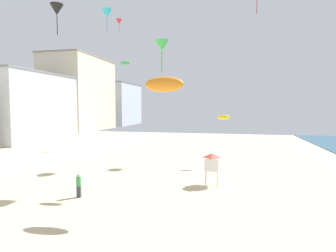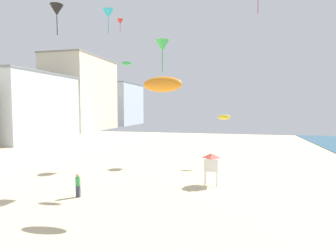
% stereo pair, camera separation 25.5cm
% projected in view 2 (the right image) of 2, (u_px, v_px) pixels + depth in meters
% --- Properties ---
extents(boardwalk_hotel_mid, '(14.32, 18.81, 12.48)m').
position_uv_depth(boardwalk_hotel_mid, '(19.00, 107.00, 51.93)').
color(boardwalk_hotel_mid, '#ADB7C1').
rests_on(boardwalk_hotel_mid, ground).
extents(boardwalk_hotel_far, '(11.56, 20.88, 19.10)m').
position_uv_depth(boardwalk_hotel_far, '(82.00, 94.00, 73.45)').
color(boardwalk_hotel_far, beige).
rests_on(boardwalk_hotel_far, ground).
extents(boardwalk_hotel_distant, '(12.78, 19.61, 14.23)m').
position_uv_depth(boardwalk_hotel_distant, '(118.00, 104.00, 96.30)').
color(boardwalk_hotel_distant, '#ADB7C1').
rests_on(boardwalk_hotel_distant, ground).
extents(kite_flyer, '(0.34, 0.34, 1.64)m').
position_uv_depth(kite_flyer, '(78.00, 184.00, 18.87)').
color(kite_flyer, '#383D4C').
rests_on(kite_flyer, ground).
extents(lifeguard_stand, '(1.10, 1.10, 2.55)m').
position_uv_depth(lifeguard_stand, '(211.00, 162.00, 21.63)').
color(lifeguard_stand, white).
rests_on(lifeguard_stand, ground).
extents(kite_green_delta, '(1.50, 1.50, 3.41)m').
position_uv_depth(kite_green_delta, '(162.00, 46.00, 30.28)').
color(kite_green_delta, green).
extents(kite_green_parafoil, '(1.56, 0.43, 0.61)m').
position_uv_depth(kite_green_parafoil, '(127.00, 63.00, 42.52)').
color(kite_green_parafoil, green).
extents(kite_red_delta, '(0.92, 0.92, 2.08)m').
position_uv_depth(kite_red_delta, '(120.00, 22.00, 41.96)').
color(kite_red_delta, red).
extents(kite_cyan_delta, '(1.66, 1.66, 3.77)m').
position_uv_depth(kite_cyan_delta, '(108.00, 14.00, 44.06)').
color(kite_cyan_delta, '#2DB7CC').
extents(kite_yellow_parafoil, '(1.31, 0.36, 0.51)m').
position_uv_depth(kite_yellow_parafoil, '(224.00, 117.00, 28.62)').
color(kite_yellow_parafoil, yellow).
extents(kite_black_delta, '(1.01, 1.01, 2.29)m').
position_uv_depth(kite_black_delta, '(57.00, 10.00, 21.02)').
color(kite_black_delta, black).
extents(kite_orange_parafoil, '(2.40, 0.67, 0.93)m').
position_uv_depth(kite_orange_parafoil, '(163.00, 84.00, 16.61)').
color(kite_orange_parafoil, orange).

